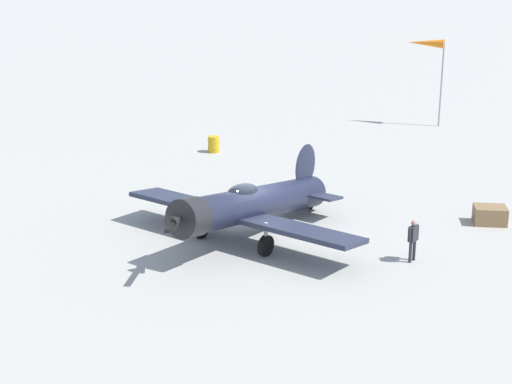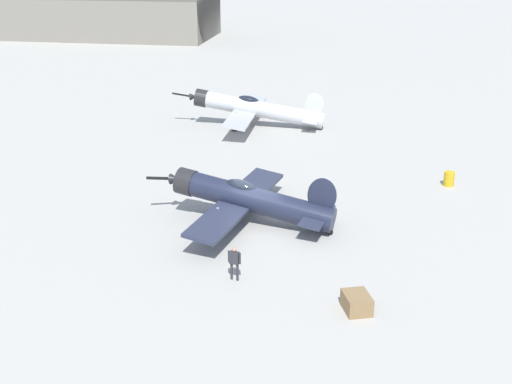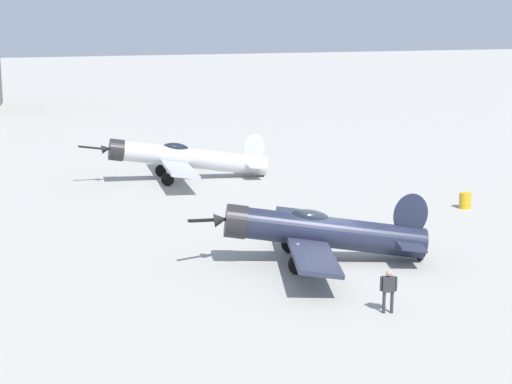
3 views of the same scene
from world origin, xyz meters
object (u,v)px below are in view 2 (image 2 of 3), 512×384
object	(u,v)px
airplane_mid_apron	(255,108)
fuel_drum	(449,179)
ground_crew_mechanic	(234,260)
airplane_foreground	(247,199)
equipment_crate	(357,303)

from	to	relation	value
airplane_mid_apron	fuel_drum	distance (m)	18.12
ground_crew_mechanic	airplane_foreground	bearing A→B (deg)	18.49
airplane_mid_apron	fuel_drum	xyz separation A→B (m)	(13.53, 12.00, -1.04)
ground_crew_mechanic	fuel_drum	world-z (taller)	ground_crew_mechanic
airplane_foreground	airplane_mid_apron	world-z (taller)	airplane_foreground
airplane_mid_apron	fuel_drum	world-z (taller)	airplane_mid_apron
ground_crew_mechanic	equipment_crate	distance (m)	5.69
ground_crew_mechanic	fuel_drum	xyz separation A→B (m)	(-12.26, 12.46, -0.51)
airplane_foreground	ground_crew_mechanic	xyz separation A→B (m)	(6.37, -0.40, -0.41)
fuel_drum	airplane_foreground	bearing A→B (deg)	-63.96
airplane_mid_apron	ground_crew_mechanic	world-z (taller)	airplane_mid_apron
ground_crew_mechanic	equipment_crate	size ratio (longest dim) A/B	1.08
airplane_foreground	ground_crew_mechanic	world-z (taller)	airplane_foreground
airplane_mid_apron	equipment_crate	bearing A→B (deg)	107.49
airplane_foreground	fuel_drum	xyz separation A→B (m)	(-5.89, 12.05, -0.93)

